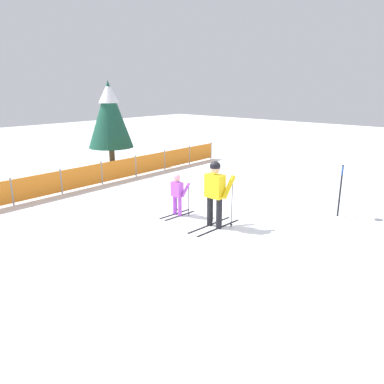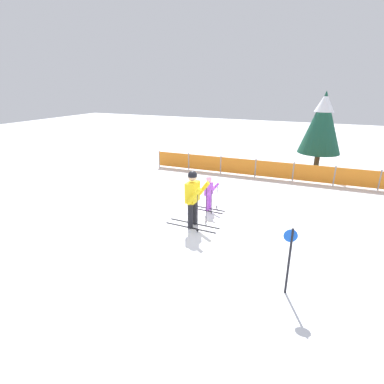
% 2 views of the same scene
% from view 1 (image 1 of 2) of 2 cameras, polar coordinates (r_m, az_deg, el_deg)
% --- Properties ---
extents(ground_plane, '(60.00, 60.00, 0.00)m').
position_cam_1_polar(ground_plane, '(10.51, 3.71, -4.68)').
color(ground_plane, white).
extents(skier_adult, '(1.72, 0.77, 1.81)m').
position_cam_1_polar(skier_adult, '(9.89, 3.57, 0.57)').
color(skier_adult, black).
rests_on(skier_adult, ground_plane).
extents(skier_child, '(1.19, 0.58, 1.25)m').
position_cam_1_polar(skier_child, '(10.88, -2.23, 0.12)').
color(skier_child, black).
rests_on(skier_child, ground_plane).
extents(safety_fence, '(12.17, 0.38, 0.91)m').
position_cam_1_polar(safety_fence, '(15.35, -11.01, 3.42)').
color(safety_fence, gray).
rests_on(safety_fence, ground_plane).
extents(conifer_far, '(2.12, 2.12, 3.95)m').
position_cam_1_polar(conifer_far, '(18.43, -12.46, 11.63)').
color(conifer_far, '#4C3823').
rests_on(conifer_far, ground_plane).
extents(trail_marker, '(0.27, 0.10, 1.53)m').
position_cam_1_polar(trail_marker, '(11.56, 21.74, 0.99)').
color(trail_marker, black).
rests_on(trail_marker, ground_plane).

